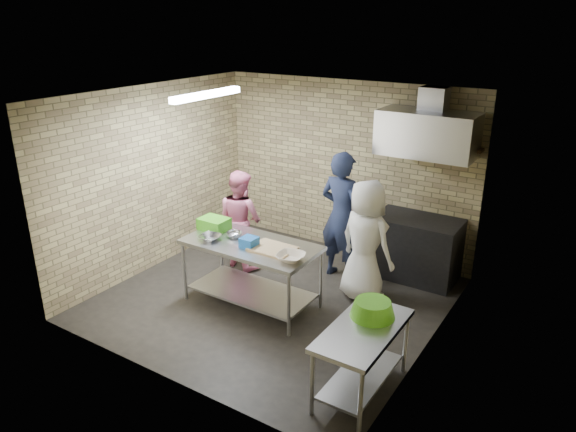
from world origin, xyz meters
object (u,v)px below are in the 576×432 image
(green_basin, at_px, (373,309))
(man_navy, at_px, (342,216))
(side_counter, at_px, (361,360))
(woman_white, at_px, (366,242))
(bottle_green, at_px, (464,141))
(blue_tub, at_px, (249,242))
(green_crate, at_px, (214,224))
(stove, at_px, (415,248))
(woman_pink, at_px, (240,219))
(prep_table, at_px, (252,274))

(green_basin, relative_size, man_navy, 0.25)
(side_counter, xyz_separation_m, woman_white, (-0.80, 1.76, 0.45))
(bottle_green, relative_size, woman_white, 0.09)
(blue_tub, height_order, man_navy, man_navy)
(woman_white, bearing_deg, green_crate, 39.70)
(green_crate, bearing_deg, stove, 38.75)
(bottle_green, bearing_deg, woman_pink, -155.50)
(side_counter, relative_size, green_basin, 2.61)
(stove, height_order, bottle_green, bottle_green)
(side_counter, xyz_separation_m, man_navy, (-1.37, 2.18, 0.56))
(prep_table, height_order, woman_pink, woman_pink)
(prep_table, xyz_separation_m, stove, (1.52, 1.90, 0.02))
(stove, distance_m, green_basin, 2.57)
(woman_pink, bearing_deg, green_crate, 110.70)
(side_counter, height_order, green_basin, green_basin)
(blue_tub, bearing_deg, woman_pink, 132.30)
(stove, height_order, green_crate, green_crate)
(blue_tub, bearing_deg, man_navy, 68.83)
(bottle_green, bearing_deg, prep_table, -132.62)
(prep_table, xyz_separation_m, green_basin, (1.95, -0.60, 0.40))
(stove, bearing_deg, man_navy, -148.19)
(woman_pink, relative_size, woman_white, 0.90)
(bottle_green, bearing_deg, stove, -151.93)
(prep_table, relative_size, bottle_green, 11.59)
(green_crate, bearing_deg, bottle_green, 37.14)
(green_basin, height_order, woman_white, woman_white)
(side_counter, relative_size, woman_pink, 0.81)
(green_basin, distance_m, woman_pink, 3.15)
(man_navy, bearing_deg, blue_tub, 76.69)
(side_counter, relative_size, blue_tub, 6.21)
(man_navy, relative_size, woman_pink, 1.25)
(prep_table, distance_m, stove, 2.44)
(green_crate, distance_m, blue_tub, 0.78)
(stove, bearing_deg, bottle_green, 28.07)
(side_counter, bearing_deg, stove, 99.29)
(woman_white, bearing_deg, stove, -92.67)
(man_navy, xyz_separation_m, woman_white, (0.57, -0.42, -0.10))
(man_navy, height_order, woman_white, man_navy)
(prep_table, relative_size, man_navy, 0.93)
(prep_table, height_order, man_navy, man_navy)
(man_navy, bearing_deg, stove, -140.33)
(prep_table, height_order, green_crate, green_crate)
(bottle_green, height_order, man_navy, bottle_green)
(green_crate, bearing_deg, side_counter, -19.86)
(stove, bearing_deg, side_counter, -80.71)
(man_navy, xyz_separation_m, woman_pink, (-1.44, -0.47, -0.19))
(blue_tub, xyz_separation_m, woman_white, (1.13, 1.02, -0.10))
(bottle_green, bearing_deg, green_basin, -90.42)
(green_crate, distance_m, woman_pink, 0.78)
(stove, relative_size, woman_pink, 0.81)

